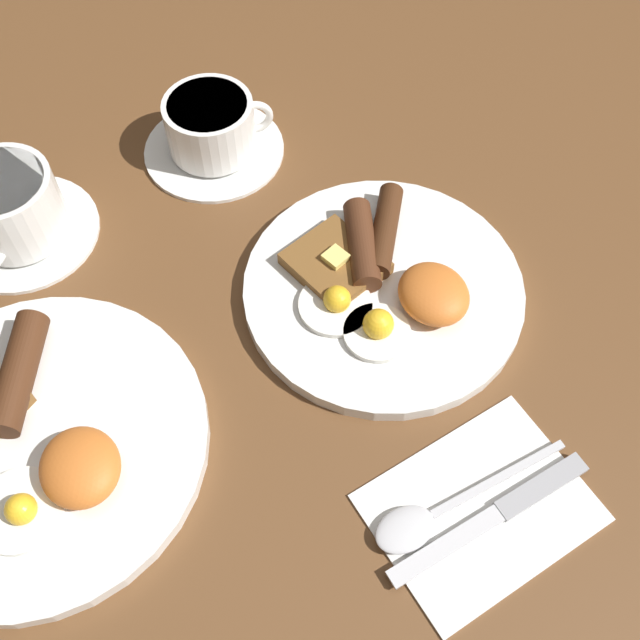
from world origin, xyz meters
TOP-DOWN VIEW (x-y plane):
  - ground_plane at (0.00, 0.00)m, footprint 3.00×3.00m
  - breakfast_plate_near at (0.00, 0.00)m, footprint 0.27×0.27m
  - breakfast_plate_far at (-0.00, 0.34)m, footprint 0.29×0.29m
  - teacup_near at (0.25, 0.07)m, footprint 0.15×0.15m
  - teacup_far at (0.23, 0.28)m, footprint 0.15×0.15m
  - napkin at (-0.22, 0.04)m, footprint 0.14×0.18m
  - knife at (-0.23, 0.02)m, footprint 0.02×0.19m
  - spoon at (-0.21, 0.08)m, footprint 0.04×0.18m

SIDE VIEW (x-z plane):
  - ground_plane at x=0.00m, z-range 0.00..0.00m
  - napkin at x=-0.22m, z-range 0.00..0.01m
  - knife at x=-0.23m, z-range 0.00..0.01m
  - spoon at x=-0.21m, z-range 0.00..0.01m
  - breakfast_plate_far at x=0.00m, z-range -0.01..0.04m
  - breakfast_plate_near at x=0.00m, z-range -0.01..0.04m
  - teacup_near at x=0.25m, z-range 0.00..0.06m
  - teacup_far at x=0.23m, z-range 0.00..0.07m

